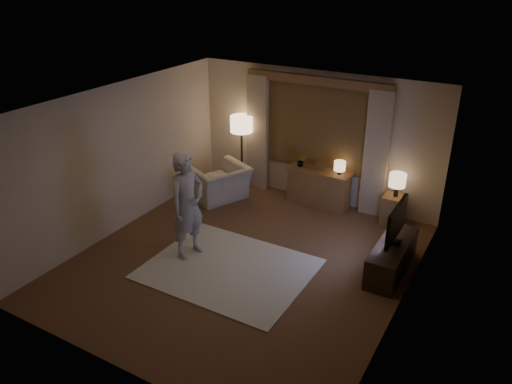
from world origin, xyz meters
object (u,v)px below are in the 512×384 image
Objects in this scene: sideboard at (319,188)px; tv_stand at (392,257)px; armchair at (219,183)px; person at (187,205)px; side_table at (394,210)px.

tv_stand is (1.93, -1.61, -0.10)m from sideboard.
sideboard is at bearing 140.13° from tv_stand.
sideboard reaches higher than armchair.
armchair is (-1.86, -0.74, -0.00)m from sideboard.
person is at bearing -111.40° from sideboard.
armchair is at bearing 167.02° from tv_stand.
person is (0.77, -2.04, 0.56)m from armchair.
sideboard is at bearing -10.43° from person.
sideboard reaches higher than side_table.
armchair is 2.25m from person.
tv_stand is at bearing -57.92° from person.
person reaches higher than tv_stand.
armchair is 0.60× the size of person.
person is at bearing 45.17° from armchair.
armchair is 0.76× the size of tv_stand.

